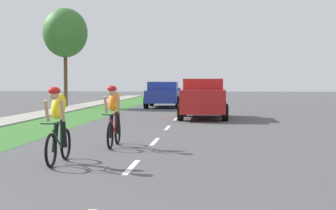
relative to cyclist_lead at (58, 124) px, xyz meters
The scene contains 9 objects.
ground_plane 13.07m from the cyclist_lead, 83.15° to the left, with size 120.00×120.00×0.00m, color #4C4C4F.
grass_verge 13.37m from the cyclist_lead, 103.85° to the left, with size 2.70×70.00×0.01m, color #38722D.
sidewalk_concrete 14.06m from the cyclist_lead, 112.69° to the left, with size 1.75×70.00×0.10m, color #9E998E.
lane_markings_center 17.05m from the cyclist_lead, 84.75° to the left, with size 0.12×53.49×0.01m.
cyclist_lead is the anchor object (origin of this frame).
cyclist_trailing 2.86m from the cyclist_lead, 77.25° to the left, with size 0.42×1.72×1.58m.
suv_red 13.52m from the cyclist_lead, 78.12° to the left, with size 2.15×4.70×1.79m.
pickup_blue 22.97m from the cyclist_lead, 89.70° to the left, with size 2.22×5.10×1.64m.
street_tree_near 23.73m from the cyclist_lead, 105.36° to the left, with size 2.86×2.86×6.36m.
Camera 1 is at (1.54, -3.32, 1.70)m, focal length 55.75 mm.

